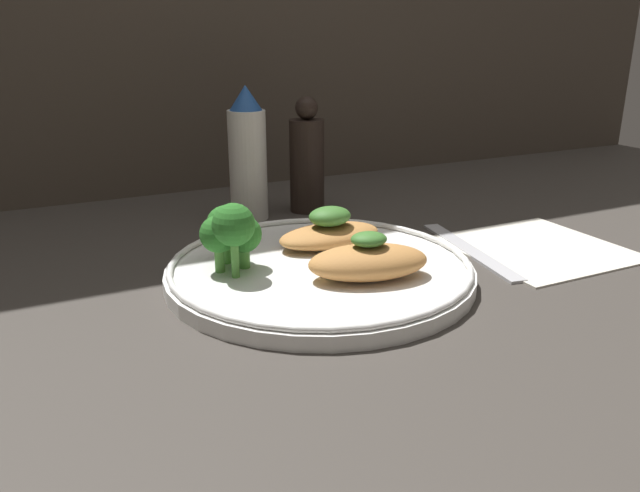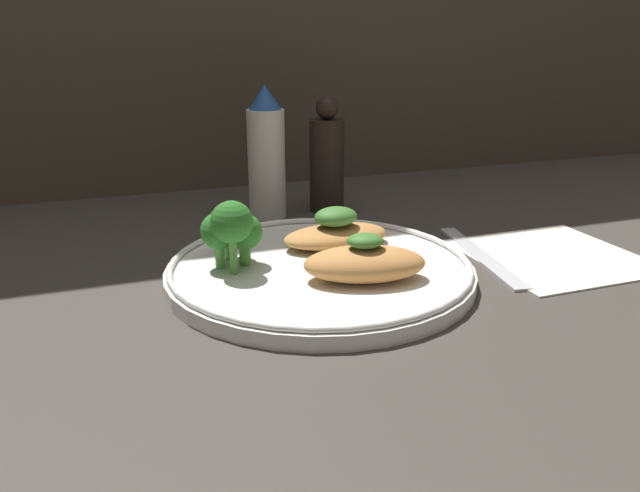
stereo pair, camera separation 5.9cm
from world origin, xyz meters
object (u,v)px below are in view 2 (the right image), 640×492
object	(u,v)px
plate	(320,270)
sauce_bottle	(266,155)
pepper_grinder	(327,161)
broccoli_bunch	(231,227)

from	to	relation	value
plate	sauce_bottle	bearing A→B (deg)	87.11
plate	pepper_grinder	bearing A→B (deg)	67.81
plate	sauce_bottle	distance (cm)	23.80
sauce_bottle	pepper_grinder	world-z (taller)	sauce_bottle
sauce_bottle	pepper_grinder	xyz separation A→B (cm)	(8.13, 0.00, -1.24)
broccoli_bunch	pepper_grinder	xyz separation A→B (cm)	(17.18, 20.09, 1.36)
pepper_grinder	sauce_bottle	bearing A→B (deg)	-180.00
plate	pepper_grinder	distance (cm)	25.21
plate	pepper_grinder	xyz separation A→B (cm)	(9.27, 22.73, 5.72)
plate	sauce_bottle	xyz separation A→B (cm)	(1.15, 22.73, 6.95)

